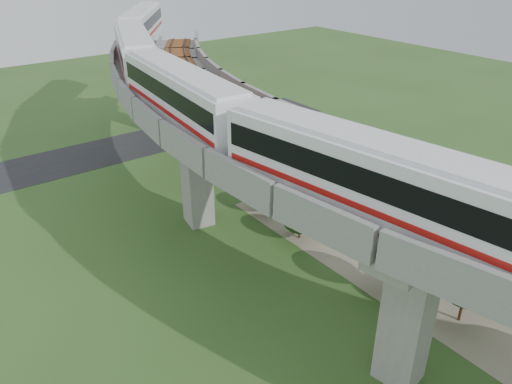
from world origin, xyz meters
TOP-DOWN VIEW (x-y plane):
  - ground at (0.00, 0.00)m, footprint 160.00×160.00m
  - dirt_lot at (14.00, -2.00)m, footprint 18.00×26.00m
  - asphalt_road at (0.00, 30.00)m, footprint 60.00×8.00m
  - viaduct at (3.84, 0.00)m, footprint 19.58×73.98m
  - metro_train at (1.79, 13.06)m, footprint 18.41×59.79m
  - fence at (9.75, 0.00)m, footprint 3.87×38.73m
  - tree_0 at (11.50, 21.94)m, footprint 2.10×2.10m
  - tree_1 at (9.04, 17.94)m, footprint 2.44×2.44m
  - tree_2 at (6.57, 8.20)m, footprint 2.83×2.83m
  - tree_3 at (5.94, 3.38)m, footprint 2.89×2.89m
  - tree_4 at (6.18, -5.15)m, footprint 3.12×3.12m
  - tree_5 at (7.56, -9.90)m, footprint 3.10×3.10m
  - car_white at (12.58, -9.71)m, footprint 2.19×3.82m
  - car_red at (18.14, -3.36)m, footprint 4.30×2.96m
  - car_dark at (10.69, 6.93)m, footprint 3.93×2.91m

SIDE VIEW (x-z plane):
  - ground at x=0.00m, z-range 0.00..0.00m
  - asphalt_road at x=0.00m, z-range 0.00..0.03m
  - dirt_lot at x=14.00m, z-range 0.00..0.04m
  - car_dark at x=10.69m, z-range 0.04..1.10m
  - car_white at x=12.58m, z-range 0.04..1.26m
  - car_red at x=18.14m, z-range 0.04..1.38m
  - fence at x=9.75m, z-range 0.00..1.50m
  - tree_3 at x=5.94m, z-range 0.31..3.38m
  - tree_2 at x=6.57m, z-range 0.34..3.42m
  - tree_1 at x=9.04m, z-range 0.48..3.53m
  - tree_0 at x=11.50m, z-range 0.72..3.96m
  - tree_4 at x=6.18m, z-range 0.68..4.68m
  - tree_5 at x=7.56m, z-range 0.70..4.73m
  - viaduct at x=3.84m, z-range 3.35..14.75m
  - metro_train at x=1.79m, z-range 10.49..14.13m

